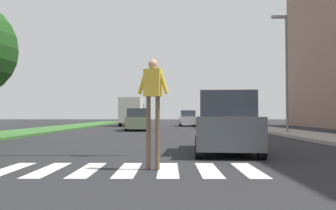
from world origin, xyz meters
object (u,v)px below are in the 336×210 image
(street_lamp_right, at_px, (285,63))
(sedan_midblock, at_px, (137,120))
(truck_box_delivery, at_px, (132,111))
(pedestrian_performer, at_px, (153,96))
(sedan_distant, at_px, (188,119))
(suv_crossing, at_px, (226,124))

(street_lamp_right, distance_m, sedan_midblock, 12.07)
(sedan_midblock, bearing_deg, truck_box_delivery, 98.36)
(pedestrian_performer, height_order, truck_box_delivery, truck_box_delivery)
(street_lamp_right, relative_size, sedan_midblock, 1.59)
(street_lamp_right, height_order, sedan_midblock, street_lamp_right)
(sedan_midblock, relative_size, truck_box_delivery, 0.76)
(pedestrian_performer, bearing_deg, street_lamp_right, 61.77)
(sedan_midblock, relative_size, sedan_distant, 1.05)
(sedan_distant, height_order, truck_box_delivery, truck_box_delivery)
(pedestrian_performer, relative_size, suv_crossing, 0.52)
(street_lamp_right, xyz_separation_m, suv_crossing, (-5.54, -10.74, -3.66))
(sedan_midblock, bearing_deg, pedestrian_performer, -83.64)
(street_lamp_right, relative_size, sedan_distant, 1.68)
(pedestrian_performer, distance_m, suv_crossing, 4.40)
(street_lamp_right, height_order, suv_crossing, street_lamp_right)
(suv_crossing, xyz_separation_m, sedan_midblock, (-4.46, 16.33, -0.12))
(truck_box_delivery, bearing_deg, sedan_distant, -3.56)
(street_lamp_right, xyz_separation_m, sedan_distant, (-5.40, 16.48, -3.79))
(street_lamp_right, bearing_deg, truck_box_delivery, 124.65)
(suv_crossing, distance_m, sedan_midblock, 16.93)
(street_lamp_right, height_order, sedan_distant, street_lamp_right)
(sedan_midblock, bearing_deg, sedan_distant, 67.08)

